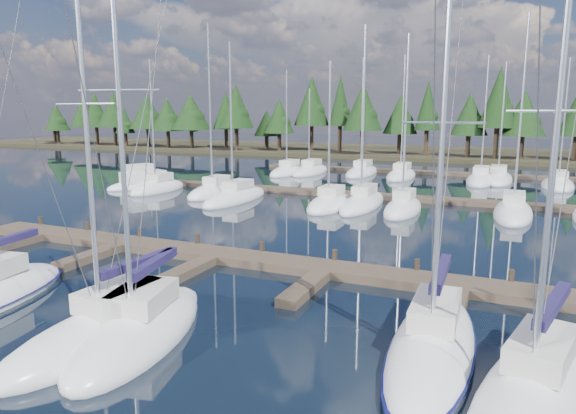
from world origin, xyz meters
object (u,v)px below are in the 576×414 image
at_px(main_dock, 323,273).
at_px(motor_yacht_left, 143,183).
at_px(front_sailboat_2, 112,328).
at_px(front_sailboat_3, 139,330).
at_px(front_sailboat_5, 535,391).
at_px(front_sailboat_4, 432,346).

xyz_separation_m(main_dock, motor_yacht_left, (-26.52, 19.70, 0.23)).
bearing_deg(main_dock, front_sailboat_2, -116.31).
relative_size(front_sailboat_3, front_sailboat_5, 1.08).
bearing_deg(front_sailboat_5, front_sailboat_4, 150.59).
distance_m(front_sailboat_2, front_sailboat_5, 13.19).
bearing_deg(front_sailboat_4, front_sailboat_5, -29.41).
relative_size(main_dock, front_sailboat_3, 2.95).
relative_size(main_dock, motor_yacht_left, 5.38).
distance_m(main_dock, front_sailboat_2, 9.98).
height_order(main_dock, front_sailboat_4, front_sailboat_4).
xyz_separation_m(front_sailboat_3, front_sailboat_4, (9.27, 2.80, -0.02)).
relative_size(front_sailboat_4, front_sailboat_5, 0.96).
relative_size(front_sailboat_3, front_sailboat_4, 1.13).
bearing_deg(front_sailboat_5, motor_yacht_left, 142.28).
relative_size(main_dock, front_sailboat_5, 3.19).
distance_m(main_dock, front_sailboat_5, 11.50).
height_order(main_dock, front_sailboat_3, front_sailboat_3).
distance_m(main_dock, front_sailboat_4, 8.28).
bearing_deg(motor_yacht_left, front_sailboat_2, -52.36).
relative_size(front_sailboat_5, motor_yacht_left, 1.69).
height_order(front_sailboat_2, front_sailboat_3, front_sailboat_3).
height_order(main_dock, front_sailboat_2, front_sailboat_2).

